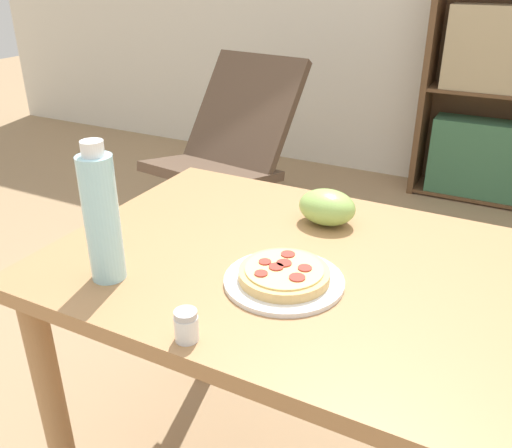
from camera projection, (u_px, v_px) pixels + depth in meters
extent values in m
cube|color=#A37549|center=(313.00, 271.00, 1.14)|extent=(1.12, 0.75, 0.03)
cylinder|color=#A37549|center=(56.00, 421.00, 1.26)|extent=(0.06, 0.06, 0.72)
cylinder|color=#A37549|center=(202.00, 290.00, 1.76)|extent=(0.06, 0.06, 0.72)
cylinder|color=white|center=(284.00, 281.00, 1.06)|extent=(0.24, 0.24, 0.01)
cylinder|color=#DBB26B|center=(284.00, 274.00, 1.06)|extent=(0.18, 0.18, 0.02)
cylinder|color=#EACC7A|center=(284.00, 269.00, 1.05)|extent=(0.15, 0.15, 0.00)
cylinder|color=#A83328|center=(276.00, 267.00, 1.05)|extent=(0.03, 0.03, 0.00)
cylinder|color=#A83328|center=(284.00, 263.00, 1.07)|extent=(0.03, 0.03, 0.00)
cylinder|color=#A83328|center=(305.00, 268.00, 1.05)|extent=(0.03, 0.03, 0.00)
cylinder|color=#A83328|center=(297.00, 277.00, 1.02)|extent=(0.03, 0.03, 0.00)
cylinder|color=#A83328|center=(288.00, 254.00, 1.10)|extent=(0.03, 0.03, 0.00)
cylinder|color=#A83328|center=(261.00, 273.00, 1.03)|extent=(0.03, 0.03, 0.00)
cylinder|color=#A83328|center=(265.00, 262.00, 1.07)|extent=(0.03, 0.03, 0.00)
ellipsoid|color=#93BC5B|center=(327.00, 207.00, 1.29)|extent=(0.14, 0.11, 0.08)
sphere|color=#93BC5B|center=(327.00, 213.00, 1.32)|extent=(0.02, 0.02, 0.02)
sphere|color=#93BC5B|center=(347.00, 205.00, 1.28)|extent=(0.03, 0.03, 0.03)
sphere|color=#93BC5B|center=(332.00, 210.00, 1.35)|extent=(0.02, 0.02, 0.02)
sphere|color=#93BC5B|center=(318.00, 213.00, 1.28)|extent=(0.02, 0.02, 0.02)
sphere|color=#93BC5B|center=(338.00, 207.00, 1.28)|extent=(0.02, 0.02, 0.02)
sphere|color=#93BC5B|center=(322.00, 206.00, 1.35)|extent=(0.03, 0.03, 0.03)
sphere|color=#93BC5B|center=(321.00, 198.00, 1.34)|extent=(0.02, 0.02, 0.02)
cylinder|color=#A3DBEA|center=(102.00, 220.00, 1.03)|extent=(0.07, 0.07, 0.25)
cylinder|color=white|center=(92.00, 148.00, 0.97)|extent=(0.04, 0.04, 0.03)
cylinder|color=white|center=(186.00, 328.00, 0.90)|extent=(0.04, 0.04, 0.04)
cylinder|color=#B7B7BC|center=(186.00, 314.00, 0.89)|extent=(0.04, 0.04, 0.01)
cube|color=slate|center=(222.00, 220.00, 2.96)|extent=(0.59, 0.61, 0.10)
cube|color=brown|center=(212.00, 171.00, 2.76)|extent=(0.62, 0.57, 0.14)
cube|color=brown|center=(245.00, 111.00, 2.88)|extent=(0.61, 0.48, 0.55)
cube|color=brown|center=(428.00, 86.00, 3.25)|extent=(0.04, 0.28, 1.30)
cube|color=brown|center=(506.00, 88.00, 3.18)|extent=(0.89, 0.01, 1.30)
cube|color=brown|center=(484.00, 195.00, 3.35)|extent=(0.81, 0.27, 0.02)
cube|color=#3D704C|center=(490.00, 160.00, 3.23)|extent=(0.69, 0.20, 0.45)
cube|color=brown|center=(504.00, 93.00, 3.07)|extent=(0.81, 0.27, 0.02)
cube|color=tan|center=(512.00, 50.00, 2.95)|extent=(0.69, 0.20, 0.45)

